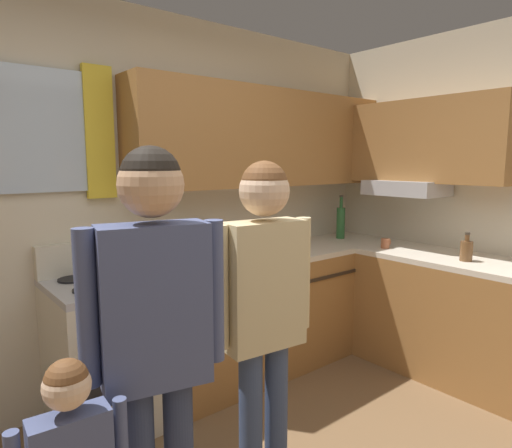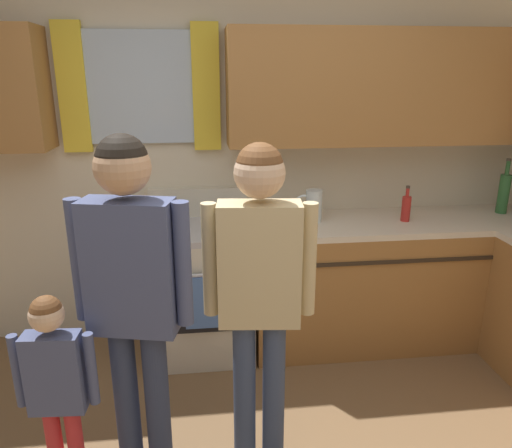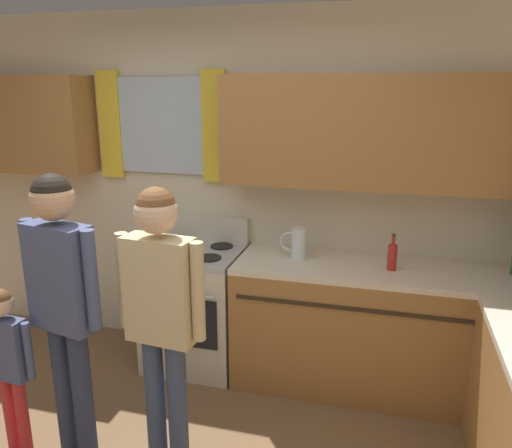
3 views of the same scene
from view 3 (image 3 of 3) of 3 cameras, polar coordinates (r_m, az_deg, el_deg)
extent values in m
cube|color=beige|center=(3.88, -2.31, 3.96)|extent=(4.60, 0.10, 2.60)
cube|color=silver|center=(3.96, -10.61, 10.84)|extent=(0.67, 0.03, 0.71)
cube|color=yellow|center=(4.15, -16.10, 10.71)|extent=(0.18, 0.04, 0.81)
cube|color=yellow|center=(3.78, -4.73, 10.85)|extent=(0.18, 0.04, 0.81)
cube|color=#9E6B38|center=(4.46, -25.07, 10.17)|extent=(1.18, 0.32, 0.74)
cube|color=#9E6B38|center=(3.43, 15.39, 9.89)|extent=(2.30, 0.32, 0.74)
cube|color=#9E6B38|center=(3.66, 15.07, -11.78)|extent=(2.15, 0.62, 0.86)
cube|color=beige|center=(3.48, 15.59, -5.17)|extent=(2.15, 0.62, 0.04)
cube|color=#2D2319|center=(3.25, 15.38, -9.72)|extent=(2.03, 0.01, 0.02)
cube|color=beige|center=(3.90, -6.82, -9.55)|extent=(0.68, 0.62, 0.86)
cube|color=black|center=(3.62, -8.71, -10.84)|extent=(0.56, 0.01, 0.36)
cylinder|color=#ADADB2|center=(3.51, -9.02, -7.78)|extent=(0.56, 0.02, 0.02)
cube|color=#ADADB2|center=(3.74, -7.03, -3.29)|extent=(0.68, 0.62, 0.04)
cube|color=beige|center=(3.94, -5.63, -0.42)|extent=(0.68, 0.08, 0.20)
cylinder|color=black|center=(3.68, -10.32, -3.33)|extent=(0.17, 0.17, 0.01)
cylinder|color=black|center=(3.55, -5.30, -3.83)|extent=(0.17, 0.17, 0.01)
cylinder|color=black|center=(3.91, -8.63, -2.10)|extent=(0.17, 0.17, 0.01)
cylinder|color=black|center=(3.79, -3.88, -2.52)|extent=(0.17, 0.17, 0.01)
cube|color=#4C72B7|center=(3.57, -8.97, -10.50)|extent=(0.20, 0.02, 0.34)
cylinder|color=red|center=(3.42, 15.09, -3.66)|extent=(0.06, 0.06, 0.17)
cylinder|color=red|center=(3.38, 15.23, -1.83)|extent=(0.02, 0.02, 0.06)
cylinder|color=#3F382D|center=(3.37, 15.27, -1.21)|extent=(0.03, 0.03, 0.02)
cylinder|color=silver|center=(3.51, 4.88, -2.21)|extent=(0.11, 0.11, 0.22)
torus|color=silver|center=(3.52, 3.78, -1.95)|extent=(0.14, 0.02, 0.14)
cylinder|color=#2D3856|center=(3.11, -18.93, -17.92)|extent=(0.11, 0.11, 0.81)
cylinder|color=#2D3856|center=(3.20, -20.78, -17.04)|extent=(0.11, 0.11, 0.81)
cube|color=#47517A|center=(2.85, -21.14, -5.62)|extent=(0.40, 0.24, 0.58)
cylinder|color=#47517A|center=(2.68, -18.06, -6.08)|extent=(0.07, 0.07, 0.53)
cylinder|color=#47517A|center=(3.01, -23.97, -4.37)|extent=(0.07, 0.07, 0.53)
sphere|color=tan|center=(2.73, -21.99, 2.63)|extent=(0.22, 0.22, 0.22)
sphere|color=black|center=(2.73, -22.05, 3.20)|extent=(0.21, 0.21, 0.21)
cylinder|color=#38476B|center=(2.93, -8.82, -19.79)|extent=(0.11, 0.11, 0.79)
cylinder|color=#38476B|center=(2.99, -11.28, -19.09)|extent=(0.11, 0.11, 0.79)
cube|color=#D1BC8C|center=(2.63, -10.75, -7.32)|extent=(0.38, 0.19, 0.56)
cylinder|color=#D1BC8C|center=(2.52, -6.57, -7.62)|extent=(0.07, 0.07, 0.51)
cylinder|color=#D1BC8C|center=(2.74, -14.64, -6.15)|extent=(0.07, 0.07, 0.51)
sphere|color=beige|center=(2.51, -11.21, 1.30)|extent=(0.22, 0.22, 0.22)
sphere|color=brown|center=(2.50, -11.25, 1.90)|extent=(0.20, 0.20, 0.20)
cylinder|color=red|center=(3.33, -24.79, -19.26)|extent=(0.07, 0.07, 0.50)
cylinder|color=red|center=(3.39, -25.95, -18.79)|extent=(0.07, 0.07, 0.50)
cube|color=#47517A|center=(3.15, -26.29, -12.49)|extent=(0.24, 0.11, 0.36)
cylinder|color=#47517A|center=(3.05, -24.27, -12.92)|extent=(0.04, 0.04, 0.33)
sphere|color=beige|center=(3.04, -26.89, -8.01)|extent=(0.14, 0.14, 0.14)
sphere|color=brown|center=(3.03, -26.93, -7.71)|extent=(0.13, 0.13, 0.13)
camera|label=1|loc=(2.46, -55.32, -2.47)|focal=31.16mm
camera|label=2|loc=(1.37, -63.42, -1.93)|focal=33.75mm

